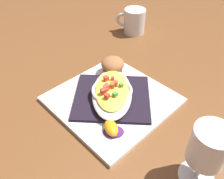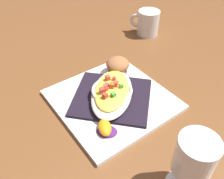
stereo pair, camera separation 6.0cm
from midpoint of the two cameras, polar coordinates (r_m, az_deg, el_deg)
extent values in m
plane|color=brown|center=(0.63, 2.71, -2.94)|extent=(2.60, 2.60, 0.00)
cube|color=white|center=(0.63, 2.73, -2.57)|extent=(0.29, 0.29, 0.01)
cube|color=black|center=(0.62, 2.76, -1.93)|extent=(0.26, 0.26, 0.01)
ellipsoid|color=silver|center=(0.61, 2.80, -0.85)|extent=(0.21, 0.21, 0.02)
torus|color=silver|center=(0.61, 2.83, -0.25)|extent=(0.15, 0.15, 0.01)
ellipsoid|color=yellow|center=(0.60, 2.84, -0.12)|extent=(0.17, 0.17, 0.02)
cube|color=#C9412E|center=(0.58, 0.51, -0.24)|extent=(0.02, 0.02, 0.01)
cube|color=#CF453A|center=(0.59, 1.31, 0.53)|extent=(0.02, 0.02, 0.01)
cube|color=#CD4535|center=(0.62, 1.74, 2.73)|extent=(0.01, 0.01, 0.01)
cube|color=#BB5628|center=(0.60, 2.87, 0.89)|extent=(0.02, 0.02, 0.01)
cube|color=#CB422F|center=(0.60, 3.72, 1.30)|extent=(0.02, 0.02, 0.01)
cube|color=red|center=(0.62, 3.29, 2.54)|extent=(0.01, 0.01, 0.01)
cube|color=#C93D2C|center=(0.57, 1.33, -1.57)|extent=(0.01, 0.01, 0.01)
cube|color=#D43D3A|center=(0.60, 1.56, 1.00)|extent=(0.01, 0.01, 0.01)
cube|color=#4B9B3C|center=(0.60, 5.11, 0.80)|extent=(0.01, 0.01, 0.01)
cube|color=green|center=(0.57, 3.30, -1.32)|extent=(0.01, 0.01, 0.01)
cube|color=#D94434|center=(0.59, 1.83, -0.10)|extent=(0.01, 0.01, 0.01)
cylinder|color=#9E5E3C|center=(0.70, 3.79, 4.61)|extent=(0.06, 0.06, 0.02)
ellipsoid|color=#9A623A|center=(0.69, 3.87, 5.98)|extent=(0.07, 0.07, 0.04)
ellipsoid|color=#4C0F23|center=(0.68, 3.90, 6.56)|extent=(0.03, 0.03, 0.01)
ellipsoid|color=#4D2164|center=(0.55, 1.97, -10.15)|extent=(0.06, 0.06, 0.01)
ellipsoid|color=orange|center=(0.54, 1.46, -9.21)|extent=(0.05, 0.06, 0.02)
cylinder|color=white|center=(0.93, 10.58, 15.37)|extent=(0.08, 0.08, 0.09)
torus|color=white|center=(0.94, 7.80, 16.02)|extent=(0.04, 0.05, 0.05)
cylinder|color=#4C2D14|center=(0.94, 10.40, 14.05)|extent=(0.07, 0.07, 0.04)
cylinder|color=white|center=(0.49, 21.07, -19.21)|extent=(0.01, 0.01, 0.06)
cylinder|color=white|center=(0.44, 23.23, -14.69)|extent=(0.07, 0.07, 0.08)
cylinder|color=silver|center=(0.45, 22.59, -16.07)|extent=(0.06, 0.06, 0.04)
camera|label=1|loc=(0.03, -87.16, 2.48)|focal=38.13mm
camera|label=2|loc=(0.03, 92.84, -2.48)|focal=38.13mm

